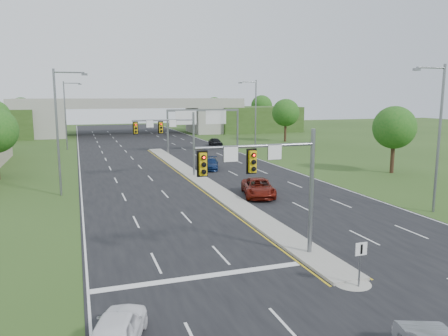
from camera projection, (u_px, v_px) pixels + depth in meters
ground at (309, 255)px, 24.25m from camera, size 240.00×240.00×0.00m
road at (175, 163)px, 56.95m from camera, size 24.00×160.00×0.02m
median at (199, 179)px, 45.72m from camera, size 2.00×54.00×0.16m
median_nose at (352, 282)px, 20.50m from camera, size 2.00×2.00×0.16m
lane_markings at (181, 171)px, 51.07m from camera, size 23.72×160.00×0.01m
signal_mast_near at (274, 174)px, 22.69m from camera, size 6.62×0.60×7.00m
signal_mast_far at (173, 134)px, 46.05m from camera, size 6.62×0.60×7.00m
keep_right_sign at (360, 257)px, 19.77m from camera, size 0.60×0.13×2.20m
sign_gantry at (203, 118)px, 67.48m from camera, size 11.58×0.44×6.67m
overpass at (132, 119)px, 98.42m from camera, size 80.00×14.00×8.10m
lightpole_l_mid at (59, 126)px, 37.73m from camera, size 2.85×0.25×11.00m
lightpole_l_far at (66, 112)px, 70.44m from camera, size 2.85×0.25×11.00m
lightpole_r_near at (437, 132)px, 32.12m from camera, size 2.85×0.25×11.00m
lightpole_r_far at (254, 113)px, 64.83m from camera, size 2.85×0.25×11.00m
tree_r_near at (394, 128)px, 49.04m from camera, size 4.80×4.80×7.60m
tree_r_mid at (286, 113)px, 82.96m from camera, size 5.20×5.20×8.12m
tree_back_b at (22, 109)px, 103.59m from camera, size 5.60×5.60×8.32m
tree_back_c at (214, 108)px, 118.77m from camera, size 5.60×5.60×8.32m
tree_back_d at (262, 106)px, 123.14m from camera, size 6.00×6.00×8.85m
car_white at (117, 330)px, 15.12m from camera, size 2.83×4.36×1.38m
car_far_a at (258, 188)px, 38.19m from camera, size 3.84×5.94×1.52m
car_far_b at (210, 164)px, 52.10m from camera, size 3.22×4.99×1.35m
car_far_c at (215, 142)px, 76.19m from camera, size 1.69×4.13×1.40m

